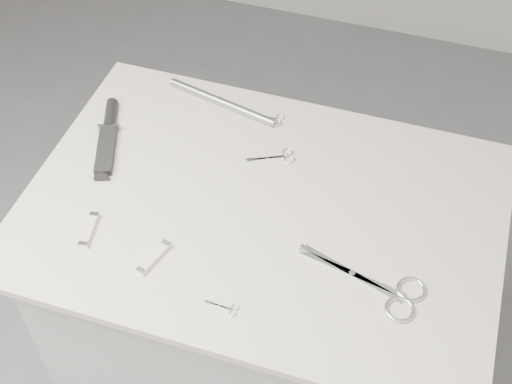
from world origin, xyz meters
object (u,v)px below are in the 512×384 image
(plinth, at_px, (261,324))
(sheathed_knife, at_px, (108,134))
(pocket_knife_a, at_px, (154,258))
(embroidery_scissors_a, at_px, (279,157))
(tiny_scissors, at_px, (226,308))
(pocket_knife_b, at_px, (89,230))
(embroidery_scissors_b, at_px, (270,118))
(large_shears, at_px, (386,290))
(metal_rail, at_px, (222,102))

(plinth, relative_size, sheathed_knife, 3.87)
(sheathed_knife, distance_m, pocket_knife_a, 0.38)
(embroidery_scissors_a, relative_size, tiny_scissors, 1.62)
(tiny_scissors, height_order, pocket_knife_b, pocket_knife_b)
(embroidery_scissors_a, distance_m, embroidery_scissors_b, 0.13)
(pocket_knife_a, xyz_separation_m, pocket_knife_b, (-0.15, 0.02, 0.00))
(embroidery_scissors_a, relative_size, pocket_knife_a, 1.16)
(sheathed_knife, bearing_deg, pocket_knife_a, -160.72)
(tiny_scissors, bearing_deg, plinth, 94.67)
(large_shears, bearing_deg, pocket_knife_b, -161.49)
(plinth, bearing_deg, pocket_knife_b, -151.75)
(pocket_knife_a, xyz_separation_m, metal_rail, (-0.03, 0.47, 0.00))
(plinth, relative_size, pocket_knife_b, 10.00)
(plinth, bearing_deg, embroidery_scissors_b, 103.43)
(embroidery_scissors_a, height_order, pocket_knife_a, pocket_knife_a)
(tiny_scissors, height_order, sheathed_knife, sheathed_knife)
(embroidery_scissors_b, relative_size, pocket_knife_b, 1.04)
(pocket_knife_a, relative_size, metal_rail, 0.31)
(plinth, relative_size, embroidery_scissors_b, 9.61)
(tiny_scissors, distance_m, sheathed_knife, 0.54)
(metal_rail, bearing_deg, tiny_scissors, -69.51)
(embroidery_scissors_a, height_order, metal_rail, metal_rail)
(large_shears, distance_m, tiny_scissors, 0.31)
(large_shears, bearing_deg, embroidery_scissors_b, 146.16)
(tiny_scissors, relative_size, sheathed_knife, 0.28)
(large_shears, height_order, embroidery_scissors_b, large_shears)
(embroidery_scissors_a, relative_size, metal_rail, 0.36)
(embroidery_scissors_b, distance_m, metal_rail, 0.13)
(large_shears, bearing_deg, pocket_knife_a, -157.11)
(embroidery_scissors_a, xyz_separation_m, embroidery_scissors_b, (-0.06, 0.12, -0.00))
(large_shears, xyz_separation_m, pocket_knife_a, (-0.45, -0.07, 0.00))
(embroidery_scissors_a, bearing_deg, plinth, -112.92)
(large_shears, relative_size, tiny_scissors, 3.88)
(pocket_knife_b, height_order, metal_rail, metal_rail)
(pocket_knife_a, relative_size, pocket_knife_b, 1.02)
(pocket_knife_b, bearing_deg, embroidery_scissors_b, -39.65)
(embroidery_scissors_a, height_order, tiny_scissors, same)
(pocket_knife_b, bearing_deg, tiny_scissors, -114.61)
(large_shears, distance_m, metal_rail, 0.62)
(large_shears, height_order, metal_rail, metal_rail)
(plinth, relative_size, large_shears, 3.52)
(embroidery_scissors_a, bearing_deg, embroidery_scissors_b, 89.45)
(embroidery_scissors_b, bearing_deg, plinth, -73.69)
(embroidery_scissors_a, relative_size, sheathed_knife, 0.46)
(tiny_scissors, bearing_deg, metal_rail, 112.76)
(embroidery_scissors_b, xyz_separation_m, pocket_knife_b, (-0.25, -0.44, 0.00))
(sheathed_knife, distance_m, metal_rail, 0.28)
(embroidery_scissors_b, relative_size, sheathed_knife, 0.40)
(tiny_scissors, xyz_separation_m, pocket_knife_a, (-0.17, 0.06, 0.00))
(sheathed_knife, xyz_separation_m, pocket_knife_b, (0.09, -0.27, -0.00))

